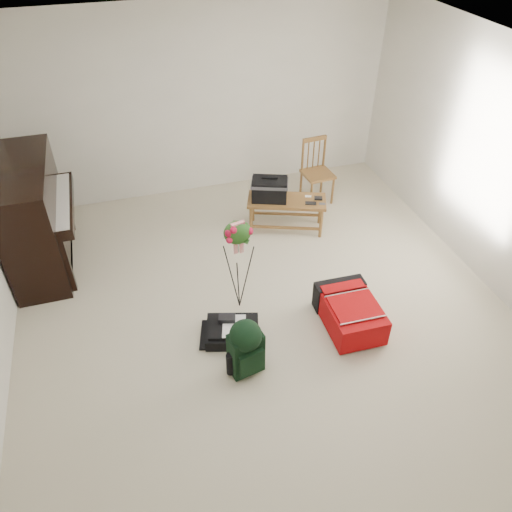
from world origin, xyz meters
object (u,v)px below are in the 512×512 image
object	(u,v)px
black_duffel	(232,331)
green_backpack	(246,345)
red_suitcase	(348,309)
piano	(36,219)
flower_stand	(238,266)
bench	(276,195)
dining_chair	(317,172)

from	to	relation	value
black_duffel	green_backpack	xyz separation A→B (m)	(0.02, -0.44, 0.25)
red_suitcase	green_backpack	distance (m)	1.20
piano	flower_stand	size ratio (longest dim) A/B	1.35
bench	dining_chair	xyz separation A→B (m)	(0.78, 0.56, -0.10)
black_duffel	bench	bearing A→B (deg)	74.71
dining_chair	red_suitcase	bearing A→B (deg)	-108.89
red_suitcase	flower_stand	bearing A→B (deg)	153.35
dining_chair	red_suitcase	distance (m)	2.38
red_suitcase	piano	bearing A→B (deg)	148.67
piano	flower_stand	xyz separation A→B (m)	(1.95, -1.38, -0.06)
piano	bench	bearing A→B (deg)	-3.69
dining_chair	black_duffel	size ratio (longest dim) A/B	1.44
green_backpack	flower_stand	world-z (taller)	flower_stand
piano	dining_chair	world-z (taller)	piano
bench	green_backpack	distance (m)	2.27
green_backpack	flower_stand	size ratio (longest dim) A/B	0.54
dining_chair	green_backpack	bearing A→B (deg)	-128.35
piano	bench	size ratio (longest dim) A/B	1.45
dining_chair	red_suitcase	world-z (taller)	dining_chair
dining_chair	flower_stand	xyz separation A→B (m)	(-1.58, -1.76, 0.12)
bench	black_duffel	xyz separation A→B (m)	(-0.98, -1.60, -0.45)
flower_stand	dining_chair	bearing A→B (deg)	37.00
piano	bench	world-z (taller)	piano
bench	red_suitcase	size ratio (longest dim) A/B	1.36
bench	red_suitcase	bearing A→B (deg)	-62.91
black_duffel	red_suitcase	bearing A→B (deg)	9.60
dining_chair	flower_stand	bearing A→B (deg)	-136.38
bench	green_backpack	world-z (taller)	bench
red_suitcase	flower_stand	distance (m)	1.18
red_suitcase	green_backpack	xyz separation A→B (m)	(-1.15, -0.31, 0.16)
dining_chair	black_duffel	xyz separation A→B (m)	(-1.76, -2.16, -0.35)
bench	dining_chair	world-z (taller)	dining_chair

